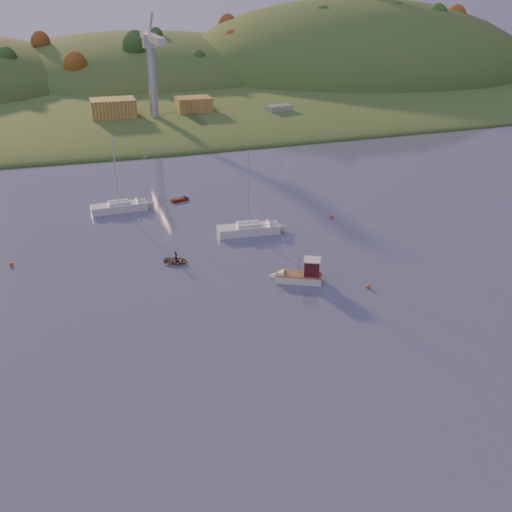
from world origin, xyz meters
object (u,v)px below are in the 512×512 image
object	(u,v)px
sailboat_near	(119,206)
sailboat_far	(248,229)
canoe	(176,261)
fishing_boat	(295,275)
red_tender	(183,199)

from	to	relation	value
sailboat_near	sailboat_far	world-z (taller)	sailboat_far
sailboat_near	canoe	distance (m)	22.38
canoe	sailboat_near	bearing A→B (deg)	41.57
sailboat_far	canoe	distance (m)	13.46
fishing_boat	sailboat_far	bearing A→B (deg)	-60.28
red_tender	sailboat_near	bearing A→B (deg)	175.20
sailboat_far	canoe	world-z (taller)	sailboat_far
sailboat_near	fishing_boat	bearing A→B (deg)	-63.66
sailboat_near	sailboat_far	xyz separation A→B (m)	(16.78, -15.29, 0.01)
fishing_boat	sailboat_near	size ratio (longest dim) A/B	0.55
canoe	red_tender	size ratio (longest dim) A/B	0.95
fishing_boat	canoe	world-z (taller)	fishing_boat
fishing_boat	sailboat_far	size ratio (longest dim) A/B	0.54
sailboat_near	sailboat_far	distance (m)	22.71
fishing_boat	red_tender	size ratio (longest dim) A/B	1.94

